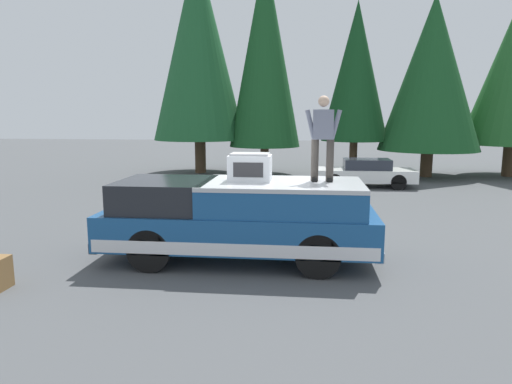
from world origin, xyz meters
TOP-DOWN VIEW (x-y plane):
  - ground_plane at (0.00, 0.00)m, footprint 90.00×90.00m
  - pickup_truck at (-0.45, 0.27)m, footprint 2.01×5.54m
  - compressor_unit at (-0.38, 0.05)m, footprint 0.65×0.84m
  - person_on_truck_bed at (-0.27, -1.39)m, footprint 0.29×0.72m
  - parked_car_white at (9.90, -3.53)m, footprint 1.64×4.10m
  - conifer_left at (13.45, -6.91)m, footprint 4.73×4.73m
  - conifer_center_left at (13.84, -3.43)m, footprint 3.25×3.25m
  - conifer_center_right at (13.53, 1.01)m, footprint 3.50×3.50m
  - conifer_right at (13.78, 4.37)m, footprint 4.64×4.64m

SIDE VIEW (x-z plane):
  - ground_plane at x=0.00m, z-range 0.00..0.00m
  - parked_car_white at x=9.90m, z-range 0.00..1.16m
  - pickup_truck at x=-0.45m, z-range 0.05..1.70m
  - compressor_unit at x=-0.38m, z-range 1.65..2.21m
  - person_on_truck_bed at x=-0.27m, z-range 1.71..3.40m
  - conifer_left at x=13.45m, z-range 0.63..9.15m
  - conifer_center_left at x=13.84m, z-range 0.84..9.23m
  - conifer_center_right at x=13.53m, z-range 0.69..11.41m
  - conifer_right at x=13.78m, z-range 0.84..11.98m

